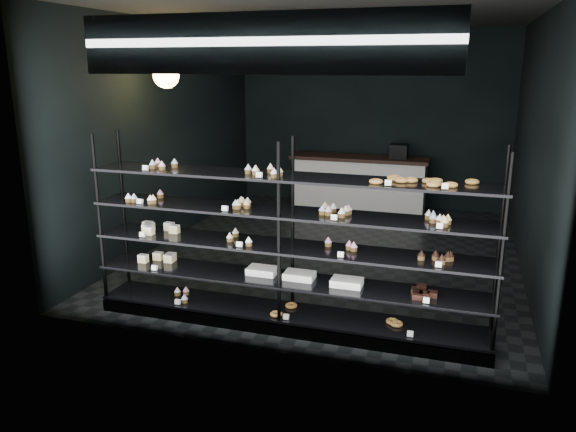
{
  "coord_description": "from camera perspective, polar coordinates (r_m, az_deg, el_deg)",
  "views": [
    {
      "loc": [
        1.68,
        -7.44,
        2.58
      ],
      "look_at": [
        -0.07,
        -1.9,
        1.01
      ],
      "focal_mm": 35.0,
      "sensor_mm": 36.0,
      "label": 1
    }
  ],
  "objects": [
    {
      "name": "display_shelf",
      "position": [
        5.6,
        -0.42,
        -5.27
      ],
      "size": [
        4.0,
        0.5,
        1.91
      ],
      "color": "black",
      "rests_on": "room"
    },
    {
      "name": "pendant_lamp",
      "position": [
        7.41,
        -12.29,
        13.81
      ],
      "size": [
        0.32,
        0.32,
        0.89
      ],
      "color": "black",
      "rests_on": "room"
    },
    {
      "name": "signage",
      "position": [
        4.82,
        -3.05,
        17.13
      ],
      "size": [
        3.3,
        0.05,
        0.5
      ],
      "color": "#0C0B38",
      "rests_on": "room"
    },
    {
      "name": "service_counter",
      "position": [
        10.31,
        7.23,
        3.4
      ],
      "size": [
        2.47,
        0.65,
        1.23
      ],
      "color": "silver",
      "rests_on": "room"
    },
    {
      "name": "room",
      "position": [
        7.69,
        4.8,
        7.76
      ],
      "size": [
        5.01,
        6.01,
        3.2
      ],
      "color": "black",
      "rests_on": "ground"
    }
  ]
}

